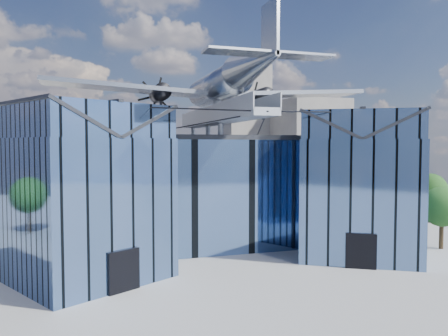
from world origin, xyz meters
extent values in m
plane|color=gray|center=(0.00, 0.00, 0.00)|extent=(120.00, 120.00, 0.00)
cube|color=#5172A6|center=(0.00, 9.00, 4.75)|extent=(28.00, 14.00, 9.50)
cube|color=#23252A|center=(0.00, 9.00, 9.70)|extent=(28.00, 14.00, 0.40)
cube|color=#5172A6|center=(-10.50, -1.00, 4.75)|extent=(11.79, 11.43, 9.50)
cube|color=#5172A6|center=(-10.50, -1.00, 10.60)|extent=(11.56, 11.20, 2.20)
cube|color=#23252A|center=(-12.45, -2.12, 10.60)|extent=(7.98, 9.23, 2.40)
cube|color=#23252A|center=(-8.55, 0.12, 10.60)|extent=(7.98, 9.23, 2.40)
cube|color=#23252A|center=(-10.50, -1.00, 11.75)|extent=(4.30, 7.10, 0.18)
cube|color=black|center=(-8.48, -4.51, 1.30)|extent=(2.03, 1.32, 2.60)
cube|color=black|center=(-6.60, 1.25, 4.75)|extent=(0.34, 0.34, 9.50)
cube|color=#5172A6|center=(10.50, -1.00, 4.75)|extent=(11.79, 11.43, 9.50)
cube|color=#5172A6|center=(10.50, -1.00, 10.60)|extent=(11.56, 11.20, 2.20)
cube|color=#23252A|center=(8.55, 0.12, 10.60)|extent=(7.98, 9.23, 2.40)
cube|color=#23252A|center=(12.45, -2.12, 10.60)|extent=(7.98, 9.23, 2.40)
cube|color=#23252A|center=(10.50, -1.00, 11.75)|extent=(4.30, 7.10, 0.18)
cube|color=black|center=(8.48, -4.51, 1.30)|extent=(2.03, 1.32, 2.60)
cube|color=black|center=(6.60, 1.25, 4.75)|extent=(0.34, 0.34, 9.50)
cube|color=#989DA5|center=(0.00, 3.50, 11.10)|extent=(1.80, 21.00, 0.50)
cube|color=#989DA5|center=(-0.90, 3.50, 11.75)|extent=(0.08, 21.00, 1.10)
cube|color=#989DA5|center=(0.90, 3.50, 11.75)|extent=(0.08, 21.00, 1.10)
cylinder|color=#989DA5|center=(0.00, 13.00, 10.43)|extent=(0.44, 0.44, 1.35)
cylinder|color=#989DA5|center=(0.00, 7.00, 10.43)|extent=(0.44, 0.44, 1.35)
cylinder|color=#989DA5|center=(0.00, 3.00, 10.43)|extent=(0.44, 0.44, 1.35)
cylinder|color=#989DA5|center=(0.00, 4.00, 12.05)|extent=(0.70, 0.70, 1.40)
cylinder|color=black|center=(-5.25, -4.00, 11.40)|extent=(10.55, 6.08, 0.69)
cylinder|color=black|center=(5.25, -4.00, 11.40)|extent=(10.55, 6.08, 0.69)
cylinder|color=black|center=(-3.00, 1.50, 10.55)|extent=(6.09, 17.04, 1.19)
cylinder|color=black|center=(3.00, 1.50, 10.55)|extent=(6.09, 17.04, 1.19)
cylinder|color=#A0A4AC|center=(0.00, 4.00, 14.00)|extent=(2.50, 11.00, 2.50)
sphere|color=#A0A4AC|center=(0.00, 9.50, 14.00)|extent=(2.50, 2.50, 2.50)
cube|color=black|center=(0.00, 8.50, 14.69)|extent=(1.60, 1.40, 0.50)
cone|color=#A0A4AC|center=(0.00, -5.00, 14.30)|extent=(2.50, 7.00, 2.50)
cube|color=#A0A4AC|center=(0.00, -7.30, 15.90)|extent=(0.18, 2.40, 3.40)
cube|color=#A0A4AC|center=(0.00, -7.20, 14.50)|extent=(8.00, 1.80, 0.14)
cube|color=#A0A4AC|center=(-7.00, 5.00, 13.70)|extent=(14.00, 3.20, 1.08)
cylinder|color=black|center=(-4.60, 5.60, 13.45)|extent=(1.44, 3.20, 1.44)
cone|color=black|center=(-4.60, 7.40, 13.45)|extent=(0.70, 0.70, 0.70)
cube|color=black|center=(-4.60, 7.55, 13.45)|extent=(1.05, 0.06, 3.33)
cube|color=black|center=(-4.60, 7.55, 13.45)|extent=(2.53, 0.06, 2.53)
cube|color=black|center=(-4.60, 7.55, 13.45)|extent=(3.33, 0.06, 1.05)
cylinder|color=black|center=(-4.60, 5.00, 12.22)|extent=(0.24, 0.24, 1.75)
cube|color=#A0A4AC|center=(7.00, 5.00, 13.70)|extent=(14.00, 3.20, 1.08)
cylinder|color=black|center=(4.60, 5.60, 13.45)|extent=(1.44, 3.20, 1.44)
cone|color=black|center=(4.60, 7.40, 13.45)|extent=(0.70, 0.70, 0.70)
cube|color=black|center=(4.60, 7.55, 13.45)|extent=(1.05, 0.06, 3.33)
cube|color=black|center=(4.60, 7.55, 13.45)|extent=(2.53, 0.06, 2.53)
cube|color=black|center=(4.60, 7.55, 13.45)|extent=(3.33, 0.06, 1.05)
cylinder|color=black|center=(4.60, 5.00, 12.22)|extent=(0.24, 0.24, 1.75)
cube|color=slate|center=(32.00, 48.00, 9.00)|extent=(12.00, 14.00, 18.00)
cube|color=slate|center=(-20.00, 55.00, 7.00)|extent=(14.00, 10.00, 14.00)
cube|color=slate|center=(22.00, 58.00, 13.00)|extent=(9.00, 9.00, 26.00)
cylinder|color=#312313|center=(18.88, -1.22, 1.33)|extent=(0.39, 0.39, 2.65)
sphere|color=#204A1A|center=(18.88, -1.22, 3.69)|extent=(3.68, 3.68, 3.47)
cylinder|color=#312313|center=(27.54, 9.57, 1.41)|extent=(0.44, 0.44, 2.82)
sphere|color=#204A1A|center=(27.54, 9.57, 3.92)|extent=(4.18, 4.18, 3.68)
camera|label=1|loc=(-10.38, -31.66, 9.05)|focal=35.00mm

